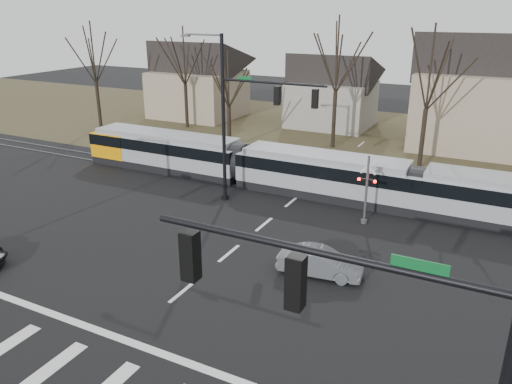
% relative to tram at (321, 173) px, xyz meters
% --- Properties ---
extents(ground, '(140.00, 140.00, 0.00)m').
position_rel_tram_xyz_m(ground, '(-1.21, -16.00, -1.54)').
color(ground, black).
extents(grass_verge, '(140.00, 28.00, 0.01)m').
position_rel_tram_xyz_m(grass_verge, '(-1.21, 16.00, -1.53)').
color(grass_verge, '#38331E').
rests_on(grass_verge, ground).
extents(crosswalk, '(27.00, 2.60, 0.01)m').
position_rel_tram_xyz_m(crosswalk, '(-1.21, -20.00, -1.53)').
color(crosswalk, silver).
rests_on(crosswalk, ground).
extents(stop_line, '(28.00, 0.35, 0.01)m').
position_rel_tram_xyz_m(stop_line, '(-1.21, -17.80, -1.53)').
color(stop_line, silver).
rests_on(stop_line, ground).
extents(lane_dashes, '(0.18, 30.00, 0.01)m').
position_rel_tram_xyz_m(lane_dashes, '(-1.21, -0.00, -1.53)').
color(lane_dashes, silver).
rests_on(lane_dashes, ground).
extents(rail_pair, '(90.00, 1.52, 0.06)m').
position_rel_tram_xyz_m(rail_pair, '(-1.21, -0.20, -1.51)').
color(rail_pair, '#59595E').
rests_on(rail_pair, ground).
extents(tram, '(37.18, 2.76, 2.82)m').
position_rel_tram_xyz_m(tram, '(0.00, 0.00, 0.00)').
color(tram, gray).
rests_on(tram, ground).
extents(sedan, '(2.36, 4.22, 1.28)m').
position_rel_tram_xyz_m(sedan, '(3.57, -9.94, -0.90)').
color(sedan, slate).
rests_on(sedan, ground).
extents(signal_pole_far, '(9.28, 0.44, 10.20)m').
position_rel_tram_xyz_m(signal_pole_far, '(-3.61, -3.50, 4.16)').
color(signal_pole_far, black).
rests_on(signal_pole_far, ground).
extents(rail_crossing_signal, '(1.08, 0.36, 4.00)m').
position_rel_tram_xyz_m(rail_crossing_signal, '(3.79, -3.21, 0.35)').
color(rail_crossing_signal, '#59595B').
rests_on(rail_crossing_signal, ground).
extents(tree_row, '(59.20, 7.20, 10.00)m').
position_rel_tram_xyz_m(tree_row, '(0.79, 10.00, 3.46)').
color(tree_row, black).
rests_on(tree_row, ground).
extents(house_a, '(9.72, 8.64, 8.60)m').
position_rel_tram_xyz_m(house_a, '(-21.21, 18.00, 2.93)').
color(house_a, gray).
rests_on(house_a, ground).
extents(house_b, '(8.64, 7.56, 7.65)m').
position_rel_tram_xyz_m(house_b, '(-6.21, 20.00, 2.43)').
color(house_b, gray).
rests_on(house_b, ground).
extents(house_c, '(10.80, 8.64, 10.10)m').
position_rel_tram_xyz_m(house_c, '(7.79, 17.00, 3.70)').
color(house_c, gray).
rests_on(house_c, ground).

